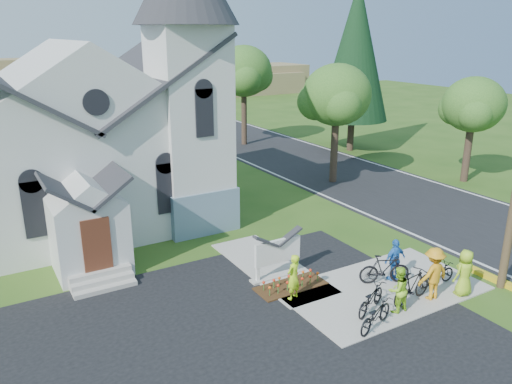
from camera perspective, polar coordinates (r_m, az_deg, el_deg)
ground at (r=17.35m, az=11.77°, el=-12.77°), size 120.00×120.00×0.00m
road at (r=34.03m, az=7.56°, el=2.84°), size 8.00×90.00×0.02m
sidewalk at (r=18.57m, az=14.25°, el=-10.70°), size 7.00×4.00×0.05m
church at (r=24.07m, az=-18.61°, el=8.61°), size 12.35×12.00×13.00m
church_sign at (r=18.44m, az=2.49°, el=-6.85°), size 2.20×0.40×1.70m
flower_bed at (r=18.22m, az=4.01°, el=-10.70°), size 2.60×1.10×0.07m
tree_road_near at (r=29.83m, az=9.23°, el=10.83°), size 4.00×4.00×7.05m
tree_road_mid at (r=39.96m, az=-1.40°, el=13.60°), size 4.40×4.40×7.80m
tree_road_far at (r=32.26m, az=23.61°, el=9.08°), size 3.60×3.60×6.30m
conifer at (r=38.43m, az=11.31°, el=15.51°), size 5.20×5.20×12.40m
distant_hills at (r=68.86m, az=-19.20°, el=11.41°), size 61.00×10.00×5.60m
cyclist_0 at (r=17.07m, az=4.29°, el=-9.64°), size 0.68×0.56×1.62m
bike_0 at (r=16.06m, az=13.49°, el=-13.47°), size 1.86×1.13×0.92m
cyclist_1 at (r=16.95m, az=15.91°, el=-10.66°), size 0.78×0.61×1.56m
bike_1 at (r=17.73m, az=17.40°, el=-10.25°), size 1.96×0.79×1.15m
cyclist_2 at (r=18.93m, az=15.59°, el=-7.46°), size 0.95×0.42×1.59m
bike_2 at (r=16.89m, az=12.96°, el=-11.76°), size 1.85×1.25×0.92m
cyclist_3 at (r=18.01m, az=19.61°, el=-8.77°), size 1.22×0.73×1.85m
bike_3 at (r=18.68m, az=14.47°, el=-8.53°), size 1.90×1.25×1.11m
cyclist_4 at (r=18.67m, az=22.73°, el=-8.50°), size 0.84×0.58×1.66m
bike_4 at (r=19.18m, az=19.96°, el=-8.78°), size 1.65×0.63×0.86m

